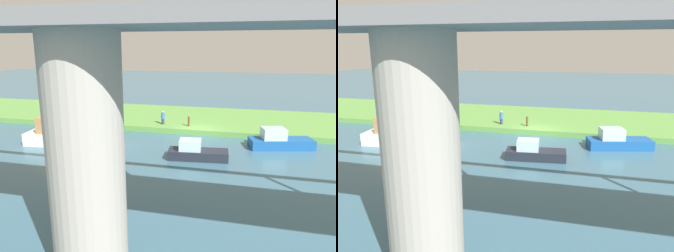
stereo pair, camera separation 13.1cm
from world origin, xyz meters
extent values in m
plane|color=#386075|center=(0.00, 0.00, 0.00)|extent=(160.00, 160.00, 0.00)
cube|color=#5B9342|center=(0.00, -6.00, 0.25)|extent=(80.00, 12.00, 0.50)
cylinder|color=#9E998E|center=(0.81, 19.53, 4.30)|extent=(2.65, 2.65, 8.61)
cube|color=slate|center=(0.81, 19.53, 8.86)|extent=(72.98, 4.00, 0.50)
cylinder|color=#2D334C|center=(3.80, -1.56, 0.78)|extent=(0.29, 0.29, 0.55)
cylinder|color=blue|center=(3.80, -1.56, 1.35)|extent=(0.46, 0.46, 0.60)
sphere|color=tan|center=(3.80, -1.56, 1.77)|extent=(0.24, 0.24, 0.24)
cylinder|color=brown|center=(1.12, -1.36, 0.98)|extent=(0.20, 0.20, 0.96)
cube|color=white|center=(9.86, 5.37, 0.52)|extent=(8.01, 3.29, 1.04)
cube|color=#B27F4C|center=(9.43, 5.33, 1.73)|extent=(6.43, 2.89, 1.39)
cube|color=#B27F4C|center=(8.82, 5.28, 3.04)|extent=(4.06, 2.32, 1.21)
cylinder|color=black|center=(11.41, 5.51, 3.21)|extent=(0.43, 0.43, 1.56)
cube|color=#D84C2D|center=(11.93, 5.56, 1.43)|extent=(1.52, 1.68, 0.78)
cube|color=#1E232D|center=(-1.06, 6.49, 0.34)|extent=(4.54, 2.02, 0.68)
cube|color=silver|center=(-0.48, 6.55, 1.07)|extent=(1.71, 1.41, 0.78)
cube|color=#195199|center=(-7.23, 2.17, 0.39)|extent=(5.36, 3.00, 0.79)
cube|color=silver|center=(-6.58, 2.34, 1.24)|extent=(2.13, 1.85, 0.90)
camera|label=1|loc=(-4.50, 29.00, 8.07)|focal=34.50mm
camera|label=2|loc=(-4.62, 28.97, 8.07)|focal=34.50mm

